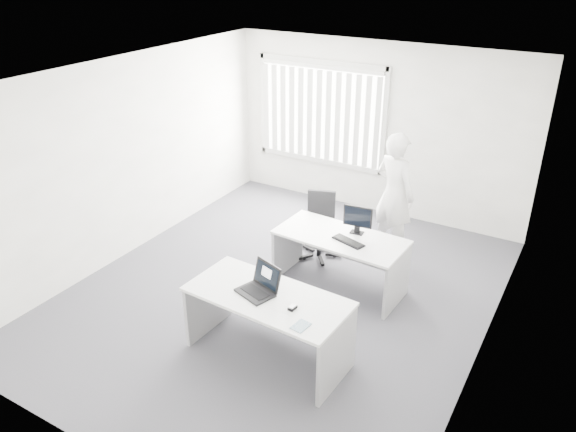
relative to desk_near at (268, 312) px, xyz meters
The scene contains 18 objects.
ground 1.35m from the desk_near, 114.27° to the left, with size 6.00×6.00×0.00m, color #4E4D54.
wall_back 4.23m from the desk_near, 96.98° to the left, with size 5.00×0.02×2.80m, color white.
wall_front 2.12m from the desk_near, 105.00° to the right, with size 5.00×0.02×2.80m, color white.
wall_left 3.31m from the desk_near, 159.58° to the left, with size 0.02×6.00×2.80m, color white.
wall_right 2.43m from the desk_near, 29.26° to the left, with size 0.02×6.00×2.80m, color white.
ceiling 2.54m from the desk_near, 114.27° to the left, with size 5.00×6.00×0.02m, color white.
window 4.46m from the desk_near, 110.24° to the left, with size 2.32×0.06×1.76m, color silver.
blinds 4.39m from the desk_near, 110.52° to the left, with size 2.20×0.10×1.50m, color silver, non-canonical shape.
desk_near is the anchor object (origin of this frame).
desk_far 1.65m from the desk_near, 87.72° to the left, with size 1.70×0.87×0.76m.
office_chair 2.36m from the desk_near, 103.65° to the left, with size 0.69×0.69×0.95m.
person 2.94m from the desk_near, 84.15° to the left, with size 0.66×0.44×1.81m, color white.
laptop 0.40m from the desk_near, 159.93° to the right, with size 0.39×0.35×0.30m, color black, non-canonical shape.
paper_sheet 0.36m from the desk_near, 17.04° to the right, with size 0.29×0.21×0.00m, color white.
mouse 0.44m from the desk_near, 13.51° to the right, with size 0.06×0.10×0.04m, color silver, non-canonical shape.
booklet 0.67m from the desk_near, 27.22° to the right, with size 0.13×0.19×0.01m, color white.
keyboard 1.57m from the desk_near, 81.91° to the left, with size 0.43×0.14×0.02m, color black.
monitor 1.88m from the desk_near, 83.51° to the left, with size 0.38×0.11×0.38m, color black, non-canonical shape.
Camera 1 is at (3.17, -5.25, 4.11)m, focal length 35.00 mm.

